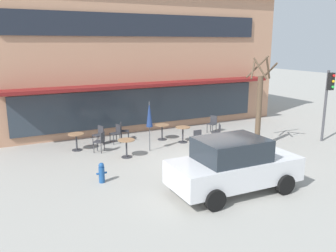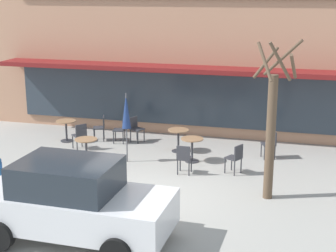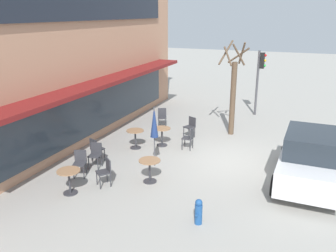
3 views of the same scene
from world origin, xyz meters
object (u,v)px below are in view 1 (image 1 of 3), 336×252
(cafe_table_by_tree, at_px, (126,145))
(street_tree, at_px, (259,106))
(cafe_table_mid_patio, at_px, (183,132))
(cafe_chair_1, at_px, (196,137))
(cafe_chair_0, at_px, (99,134))
(fire_hydrant, at_px, (102,173))
(cafe_table_near_wall, at_px, (76,139))
(cafe_table_streetside, at_px, (162,129))
(cafe_chair_5, at_px, (123,130))
(cafe_chair_2, at_px, (217,132))
(cafe_chair_4, at_px, (100,140))
(cafe_chair_6, at_px, (116,132))
(patio_umbrella_green_folded, at_px, (149,115))
(traffic_light_pole, at_px, (328,94))
(cafe_chair_3, at_px, (213,123))
(parked_sedan, at_px, (233,165))

(cafe_table_by_tree, xyz_separation_m, street_tree, (5.73, -1.39, 1.42))
(cafe_table_mid_patio, distance_m, cafe_chair_1, 1.18)
(cafe_chair_0, distance_m, fire_hydrant, 4.70)
(cafe_table_near_wall, xyz_separation_m, cafe_table_streetside, (4.13, -0.11, 0.00))
(cafe_table_by_tree, xyz_separation_m, cafe_table_mid_patio, (3.18, 0.92, 0.00))
(cafe_chair_5, bearing_deg, cafe_chair_2, -31.28)
(cafe_chair_4, xyz_separation_m, street_tree, (6.48, -2.57, 1.41))
(cafe_chair_4, relative_size, cafe_chair_6, 1.00)
(cafe_chair_1, bearing_deg, cafe_chair_6, 138.80)
(patio_umbrella_green_folded, xyz_separation_m, street_tree, (4.51, -1.76, 0.30))
(street_tree, relative_size, fire_hydrant, 5.82)
(cafe_table_streetside, height_order, patio_umbrella_green_folded, patio_umbrella_green_folded)
(cafe_table_mid_patio, height_order, cafe_chair_0, cafe_chair_0)
(patio_umbrella_green_folded, height_order, cafe_chair_0, patio_umbrella_green_folded)
(traffic_light_pole, bearing_deg, cafe_chair_1, 164.19)
(patio_umbrella_green_folded, relative_size, cafe_chair_5, 2.47)
(cafe_table_by_tree, bearing_deg, traffic_light_pole, -12.07)
(cafe_table_by_tree, height_order, traffic_light_pole, traffic_light_pole)
(cafe_chair_1, distance_m, cafe_chair_3, 3.19)
(traffic_light_pole, bearing_deg, cafe_table_streetside, 150.85)
(cafe_chair_1, bearing_deg, patio_umbrella_green_folded, 162.37)
(cafe_table_mid_patio, bearing_deg, cafe_chair_6, 154.93)
(cafe_chair_1, bearing_deg, cafe_chair_5, 131.01)
(parked_sedan, height_order, traffic_light_pole, traffic_light_pole)
(patio_umbrella_green_folded, distance_m, cafe_chair_0, 2.82)
(cafe_chair_2, bearing_deg, cafe_table_mid_patio, 153.16)
(parked_sedan, relative_size, street_tree, 1.03)
(patio_umbrella_green_folded, bearing_deg, fire_hydrant, -138.86)
(cafe_chair_3, xyz_separation_m, cafe_chair_6, (-5.20, 0.34, 0.00))
(cafe_chair_5, relative_size, street_tree, 0.22)
(cafe_chair_0, relative_size, parked_sedan, 0.21)
(cafe_chair_1, bearing_deg, cafe_chair_4, 159.90)
(parked_sedan, bearing_deg, cafe_table_streetside, 84.01)
(cafe_table_streetside, relative_size, cafe_chair_6, 0.85)
(cafe_chair_6, bearing_deg, traffic_light_pole, -25.28)
(cafe_chair_3, distance_m, cafe_chair_4, 6.33)
(cafe_table_by_tree, distance_m, traffic_light_pole, 9.70)
(patio_umbrella_green_folded, bearing_deg, cafe_table_by_tree, -163.01)
(cafe_table_near_wall, distance_m, cafe_table_mid_patio, 4.90)
(cafe_table_streetside, xyz_separation_m, cafe_chair_2, (2.13, -1.63, 0.01))
(cafe_table_near_wall, relative_size, cafe_chair_4, 0.85)
(cafe_chair_3, bearing_deg, cafe_table_by_tree, -160.95)
(cafe_chair_6, height_order, fire_hydrant, cafe_chair_6)
(cafe_table_streetside, xyz_separation_m, cafe_chair_0, (-2.99, 0.54, 0.01))
(cafe_chair_5, distance_m, cafe_chair_6, 0.52)
(fire_hydrant, bearing_deg, cafe_chair_1, 21.38)
(fire_hydrant, bearing_deg, traffic_light_pole, 0.98)
(cafe_table_by_tree, height_order, cafe_chair_3, cafe_chair_3)
(parked_sedan, relative_size, traffic_light_pole, 1.25)
(patio_umbrella_green_folded, height_order, street_tree, street_tree)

